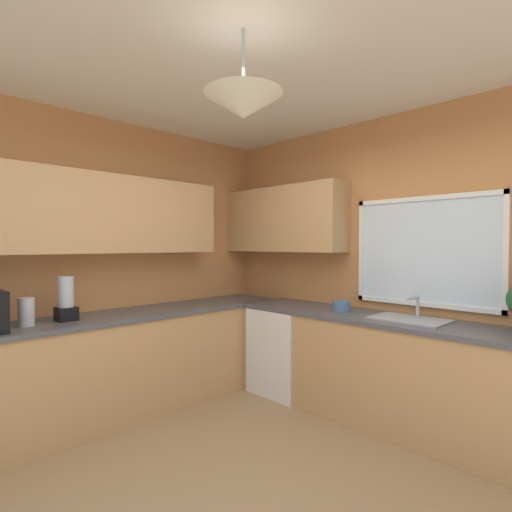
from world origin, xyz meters
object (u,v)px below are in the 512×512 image
at_px(bowl, 341,306).
at_px(kettle, 26,312).
at_px(sink_assembly, 410,319).
at_px(dishwasher, 287,350).
at_px(blender_appliance, 66,301).

bearing_deg(bowl, kettle, -119.37).
relative_size(kettle, sink_assembly, 0.37).
bearing_deg(dishwasher, kettle, -105.89).
relative_size(sink_assembly, bowl, 3.51).
bearing_deg(blender_appliance, dishwasher, 71.35).
distance_m(dishwasher, kettle, 2.41).
bearing_deg(dishwasher, bowl, 2.67).
relative_size(kettle, blender_appliance, 0.60).
bearing_deg(sink_assembly, bowl, -179.40).
relative_size(dishwasher, blender_appliance, 2.41).
distance_m(bowl, blender_appliance, 2.38).
bearing_deg(sink_assembly, kettle, -130.11).
bearing_deg(kettle, blender_appliance, 93.90).
relative_size(bowl, blender_appliance, 0.46).
xyz_separation_m(dishwasher, kettle, (-0.64, -2.25, 0.59)).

